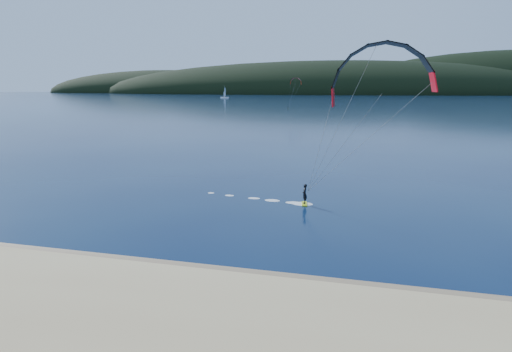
{
  "coord_description": "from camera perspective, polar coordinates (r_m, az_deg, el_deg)",
  "views": [
    {
      "loc": [
        8.73,
        -17.23,
        10.98
      ],
      "look_at": [
        2.01,
        10.0,
        5.0
      ],
      "focal_mm": 29.26,
      "sensor_mm": 36.0,
      "label": 1
    }
  ],
  "objects": [
    {
      "name": "kitesurfer_near",
      "position": [
        32.35,
        16.13,
        10.11
      ],
      "size": [
        20.75,
        9.5,
        13.28
      ],
      "color": "#CFE81B",
      "rests_on": "ground"
    },
    {
      "name": "wet_sand",
      "position": [
        25.84,
        -7.46,
        -13.1
      ],
      "size": [
        220.0,
        2.5,
        0.1
      ],
      "color": "#886B4F",
      "rests_on": "ground"
    },
    {
      "name": "sailboat",
      "position": [
        439.74,
        -4.31,
        10.69
      ],
      "size": [
        8.54,
        5.45,
        12.07
      ],
      "color": "white",
      "rests_on": "ground"
    },
    {
      "name": "kitesurfer_far",
      "position": [
        211.81,
        5.43,
        12.4
      ],
      "size": [
        7.76,
        6.83,
        14.29
      ],
      "color": "#CFE81B",
      "rests_on": "ground"
    },
    {
      "name": "ground",
      "position": [
        22.22,
        -11.86,
        -17.86
      ],
      "size": [
        1800.0,
        1800.0,
        0.0
      ],
      "primitive_type": "plane",
      "color": "#071538",
      "rests_on": "ground"
    },
    {
      "name": "headland",
      "position": [
        762.63,
        13.5,
        10.89
      ],
      "size": [
        1200.0,
        310.0,
        140.0
      ],
      "color": "black",
      "rests_on": "ground"
    }
  ]
}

